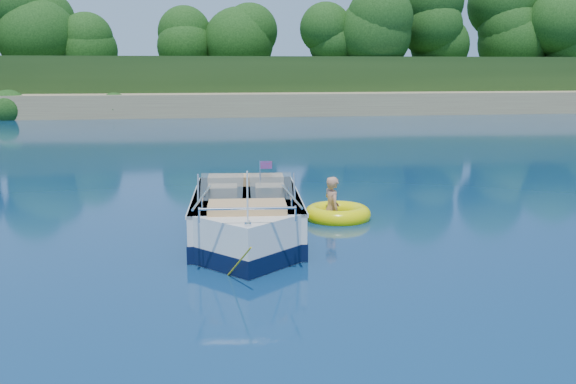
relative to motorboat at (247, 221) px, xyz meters
name	(u,v)px	position (x,y,z in m)	size (l,w,h in m)	color
ground	(305,311)	(0.42, -3.76, -0.37)	(160.00, 160.00, 0.00)	#0B224D
shoreline	(198,88)	(0.42, 60.02, 0.61)	(170.00, 59.00, 6.00)	#8E7352
treeline	(204,35)	(0.46, 37.26, 5.18)	(150.00, 7.12, 8.19)	black
motorboat	(247,221)	(0.00, 0.00, 0.00)	(2.34, 5.69, 1.89)	white
tow_tube	(338,214)	(2.11, 1.44, -0.27)	(1.67, 1.67, 0.38)	#FFF504
boy	(331,218)	(1.98, 1.50, -0.37)	(0.54, 0.36, 1.49)	tan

